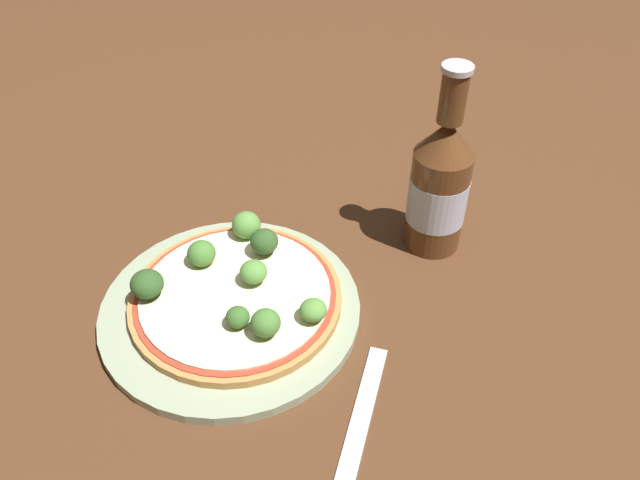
# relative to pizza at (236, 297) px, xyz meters

# --- Properties ---
(ground_plane) EXTENTS (3.00, 3.00, 0.00)m
(ground_plane) POSITION_rel_pizza_xyz_m (0.02, 0.02, -0.02)
(ground_plane) COLOR #4C2D19
(plate) EXTENTS (0.28, 0.28, 0.01)m
(plate) POSITION_rel_pizza_xyz_m (-0.00, -0.01, -0.01)
(plate) COLOR #93A384
(plate) RESTS_ON ground_plane
(pizza) EXTENTS (0.23, 0.23, 0.01)m
(pizza) POSITION_rel_pizza_xyz_m (0.00, 0.00, 0.00)
(pizza) COLOR #B77F42
(pizza) RESTS_ON plate
(broccoli_floret_0) EXTENTS (0.03, 0.03, 0.02)m
(broccoli_floret_0) POSITION_rel_pizza_xyz_m (0.09, 0.02, 0.02)
(broccoli_floret_0) COLOR #7A9E5B
(broccoli_floret_0) RESTS_ON pizza
(broccoli_floret_1) EXTENTS (0.03, 0.03, 0.03)m
(broccoli_floret_1) POSITION_rel_pizza_xyz_m (0.06, -0.03, 0.02)
(broccoli_floret_1) COLOR #7A9E5B
(broccoli_floret_1) RESTS_ON pizza
(broccoli_floret_2) EXTENTS (0.03, 0.03, 0.03)m
(broccoli_floret_2) POSITION_rel_pizza_xyz_m (-0.05, 0.08, 0.02)
(broccoli_floret_2) COLOR #7A9E5B
(broccoli_floret_2) RESTS_ON pizza
(broccoli_floret_3) EXTENTS (0.03, 0.03, 0.03)m
(broccoli_floret_3) POSITION_rel_pizza_xyz_m (-0.07, -0.05, 0.02)
(broccoli_floret_3) COLOR #7A9E5B
(broccoli_floret_3) RESTS_ON pizza
(broccoli_floret_4) EXTENTS (0.03, 0.03, 0.03)m
(broccoli_floret_4) POSITION_rel_pizza_xyz_m (0.01, 0.02, 0.02)
(broccoli_floret_4) COLOR #7A9E5B
(broccoli_floret_4) RESTS_ON pizza
(broccoli_floret_5) EXTENTS (0.03, 0.03, 0.03)m
(broccoli_floret_5) POSITION_rel_pizza_xyz_m (-0.06, 0.01, 0.02)
(broccoli_floret_5) COLOR #7A9E5B
(broccoli_floret_5) RESTS_ON pizza
(broccoli_floret_6) EXTENTS (0.03, 0.03, 0.03)m
(broccoli_floret_6) POSITION_rel_pizza_xyz_m (-0.01, 0.07, 0.02)
(broccoli_floret_6) COLOR #7A9E5B
(broccoli_floret_6) RESTS_ON pizza
(broccoli_floret_7) EXTENTS (0.02, 0.02, 0.02)m
(broccoli_floret_7) POSITION_rel_pizza_xyz_m (0.03, -0.03, 0.02)
(broccoli_floret_7) COLOR #7A9E5B
(broccoli_floret_7) RESTS_ON pizza
(beer_bottle) EXTENTS (0.07, 0.07, 0.23)m
(beer_bottle) POSITION_rel_pizza_xyz_m (0.13, 0.22, 0.07)
(beer_bottle) COLOR #563319
(beer_bottle) RESTS_ON ground_plane
(fork) EXTENTS (0.07, 0.16, 0.00)m
(fork) POSITION_rel_pizza_xyz_m (0.18, -0.04, -0.02)
(fork) COLOR #B2B2B7
(fork) RESTS_ON ground_plane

